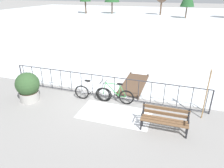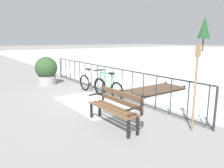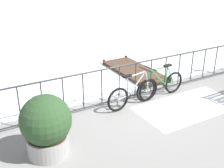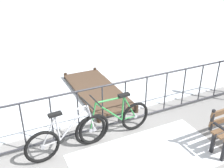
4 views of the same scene
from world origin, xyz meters
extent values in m
plane|color=gray|center=(0.00, 0.00, 0.00)|extent=(160.00, 160.00, 0.00)
cube|color=white|center=(0.94, -1.20, 0.00)|extent=(2.85, 1.49, 0.01)
cylinder|color=#2D2D33|center=(0.00, 0.00, 1.05)|extent=(9.00, 0.04, 0.04)
cylinder|color=#2D2D33|center=(0.00, 0.00, 0.08)|extent=(9.00, 0.04, 0.04)
cylinder|color=#2D2D33|center=(-1.08, 0.00, 0.57)|extent=(0.03, 0.03, 0.97)
cylinder|color=#2D2D33|center=(-0.54, 0.00, 0.57)|extent=(0.03, 0.03, 0.97)
cylinder|color=#2D2D33|center=(0.00, 0.00, 0.57)|extent=(0.03, 0.03, 0.97)
cylinder|color=#2D2D33|center=(0.54, 0.00, 0.57)|extent=(0.03, 0.03, 0.97)
cylinder|color=#2D2D33|center=(1.08, 0.00, 0.57)|extent=(0.03, 0.03, 0.97)
cylinder|color=#2D2D33|center=(1.62, 0.00, 0.57)|extent=(0.03, 0.03, 0.97)
cylinder|color=#2D2D33|center=(2.16, 0.00, 0.57)|extent=(0.03, 0.03, 0.97)
cylinder|color=#2D2D33|center=(2.70, 0.00, 0.57)|extent=(0.03, 0.03, 0.97)
cylinder|color=#2D2D33|center=(3.24, 0.00, 0.57)|extent=(0.03, 0.03, 0.97)
cylinder|color=#2D2D33|center=(3.78, 0.00, 0.57)|extent=(0.03, 0.03, 0.97)
torus|color=black|center=(1.17, -0.29, 0.33)|extent=(0.66, 0.10, 0.66)
cylinder|color=gray|center=(1.17, -0.29, 0.33)|extent=(0.08, 0.06, 0.08)
torus|color=black|center=(0.12, -0.35, 0.33)|extent=(0.66, 0.10, 0.66)
cylinder|color=gray|center=(0.12, -0.35, 0.33)|extent=(0.08, 0.06, 0.08)
cylinder|color=#2D843D|center=(0.86, -0.31, 0.62)|extent=(0.08, 0.04, 0.53)
cylinder|color=#2D843D|center=(0.54, -0.33, 0.63)|extent=(0.61, 0.07, 0.59)
cylinder|color=#2D843D|center=(0.56, -0.33, 0.90)|extent=(0.63, 0.07, 0.07)
cylinder|color=#2D843D|center=(1.00, -0.30, 0.34)|extent=(0.34, 0.05, 0.05)
cylinder|color=#2D843D|center=(1.02, -0.30, 0.61)|extent=(0.32, 0.05, 0.56)
cylinder|color=#2D843D|center=(0.19, -0.35, 0.62)|extent=(0.16, 0.04, 0.59)
cube|color=black|center=(0.88, -0.31, 0.92)|extent=(0.25, 0.11, 0.05)
cylinder|color=black|center=(0.25, -0.34, 0.96)|extent=(0.06, 0.52, 0.03)
cylinder|color=black|center=(0.84, -0.31, 0.35)|extent=(0.18, 0.03, 0.18)
torus|color=black|center=(-0.85, -0.45, 0.33)|extent=(0.66, 0.12, 0.66)
cylinder|color=gray|center=(-0.85, -0.45, 0.33)|extent=(0.08, 0.07, 0.08)
torus|color=black|center=(0.20, -0.35, 0.33)|extent=(0.66, 0.12, 0.66)
cylinder|color=gray|center=(0.20, -0.35, 0.33)|extent=(0.08, 0.07, 0.08)
cylinder|color=#B2B2B7|center=(-0.53, -0.42, 0.62)|extent=(0.08, 0.04, 0.53)
cylinder|color=#B2B2B7|center=(-0.22, -0.39, 0.63)|extent=(0.61, 0.09, 0.59)
cylinder|color=#B2B2B7|center=(-0.24, -0.39, 0.90)|extent=(0.63, 0.10, 0.07)
cylinder|color=#B2B2B7|center=(-0.68, -0.44, 0.34)|extent=(0.34, 0.06, 0.05)
cylinder|color=#B2B2B7|center=(-0.70, -0.44, 0.61)|extent=(0.32, 0.06, 0.56)
cylinder|color=#B2B2B7|center=(0.14, -0.36, 0.62)|extent=(0.16, 0.05, 0.59)
cube|color=black|center=(-0.55, -0.42, 0.92)|extent=(0.25, 0.12, 0.05)
cylinder|color=black|center=(0.07, -0.36, 0.96)|extent=(0.08, 0.52, 0.03)
cylinder|color=black|center=(-0.51, -0.42, 0.35)|extent=(0.18, 0.04, 0.18)
cube|color=black|center=(2.13, -1.87, 0.22)|extent=(0.05, 0.06, 0.44)
cube|color=black|center=(2.12, -1.60, 0.22)|extent=(0.05, 0.06, 0.44)
cube|color=black|center=(2.12, -1.48, 0.67)|extent=(0.05, 0.04, 0.45)
cube|color=black|center=(2.12, -1.73, 0.64)|extent=(0.05, 0.40, 0.04)
cube|color=#4C3828|center=(1.07, 1.62, 0.12)|extent=(1.10, 2.64, 0.06)
cylinder|color=#35271C|center=(0.57, 0.30, 0.10)|extent=(0.10, 0.10, 0.20)
cylinder|color=#35271C|center=(1.56, 0.30, 0.10)|extent=(0.10, 0.10, 0.20)
cylinder|color=#35271C|center=(0.57, 2.94, 0.10)|extent=(0.10, 0.10, 0.20)
cylinder|color=#35271C|center=(1.56, 2.94, 0.10)|extent=(0.10, 0.10, 0.20)
camera|label=1|loc=(3.06, -7.85, 4.51)|focal=33.09mm
camera|label=2|loc=(6.89, -4.60, 2.06)|focal=34.32mm
camera|label=3|loc=(-4.31, -6.16, 3.64)|focal=45.96mm
camera|label=4|loc=(-1.34, -4.35, 3.36)|focal=41.72mm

